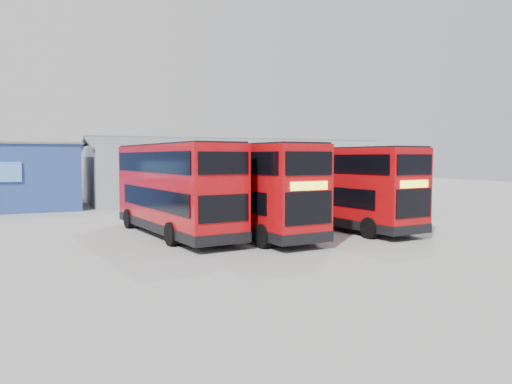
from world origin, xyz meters
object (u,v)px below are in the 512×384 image
at_px(maintenance_shed, 248,172).
at_px(double_decker_left, 175,190).
at_px(double_decker_right, 341,188).
at_px(double_decker_centre, 247,190).
at_px(single_decker_blue, 358,188).

height_order(maintenance_shed, double_decker_left, maintenance_shed).
xyz_separation_m(double_decker_left, double_decker_right, (9.33, -1.12, -0.07)).
bearing_deg(double_decker_left, maintenance_shed, -129.00).
relative_size(double_decker_centre, double_decker_right, 1.02).
height_order(double_decker_right, single_decker_blue, double_decker_right).
height_order(double_decker_centre, double_decker_right, double_decker_centre).
bearing_deg(double_decker_left, double_decker_centre, 153.69).
height_order(double_decker_left, single_decker_blue, double_decker_left).
relative_size(maintenance_shed, double_decker_left, 2.69).
bearing_deg(maintenance_shed, double_decker_right, -99.05).
relative_size(double_decker_centre, single_decker_blue, 0.93).
distance_m(double_decker_left, double_decker_right, 9.40).
height_order(double_decker_left, double_decker_right, double_decker_left).
bearing_deg(single_decker_blue, double_decker_right, 43.83).
xyz_separation_m(maintenance_shed, double_decker_right, (-3.37, -21.16, -0.33)).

